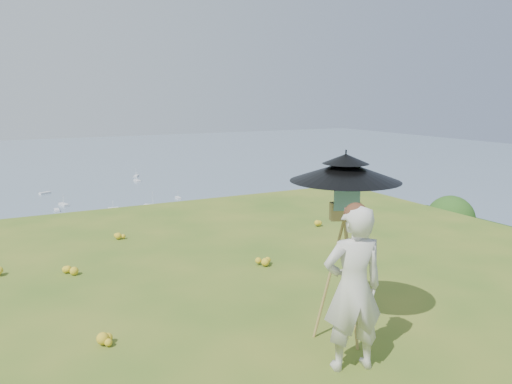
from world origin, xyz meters
TOP-DOWN VIEW (x-y plane):
  - ground at (0.00, 0.00)m, footprint 14.00×14.00m
  - shoreline_tier at (0.00, 75.00)m, footprint 170.00×28.00m
  - bay_water at (0.00, 240.00)m, footprint 700.00×700.00m
  - slope_trees at (0.00, 35.00)m, footprint 110.00×50.00m
  - harbor_town at (0.00, 75.00)m, footprint 110.00×22.00m
  - wildflowers at (0.00, 0.25)m, footprint 10.00×10.50m
  - painter at (0.76, -1.25)m, footprint 0.67×0.53m
  - field_easel at (1.06, -0.71)m, footprint 0.82×0.82m
  - sun_umbrella at (1.06, -0.68)m, footprint 1.36×1.36m
  - painter_cap at (0.76, -1.25)m, footprint 0.28×0.31m

SIDE VIEW (x-z plane):
  - shoreline_tier at x=0.00m, z-range -40.00..-32.00m
  - bay_water at x=0.00m, z-range -34.00..-34.00m
  - harbor_town at x=0.00m, z-range -32.00..-27.00m
  - slope_trees at x=0.00m, z-range -18.00..-12.00m
  - ground at x=0.00m, z-range 0.00..0.00m
  - wildflowers at x=0.00m, z-range 0.00..0.12m
  - painter at x=0.76m, z-range 0.00..1.63m
  - field_easel at x=1.06m, z-range 0.00..1.66m
  - painter_cap at x=0.76m, z-range 1.54..1.64m
  - sun_umbrella at x=1.06m, z-range 1.36..2.07m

